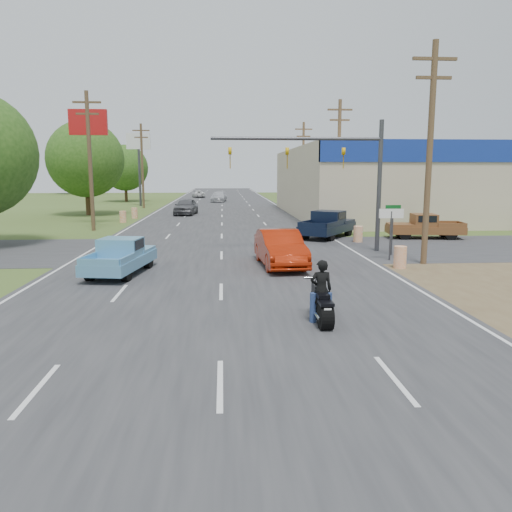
{
  "coord_description": "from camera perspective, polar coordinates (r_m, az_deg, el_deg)",
  "views": [
    {
      "loc": [
        0.09,
        -9.52,
        4.23
      ],
      "look_at": [
        1.26,
        8.0,
        1.3
      ],
      "focal_mm": 35.0,
      "sensor_mm": 36.0,
      "label": 1
    }
  ],
  "objects": [
    {
      "name": "lane_sign",
      "position": [
        24.99,
        15.17,
        3.8
      ],
      "size": [
        1.2,
        0.08,
        2.52
      ],
      "color": "#3F3F44",
      "rests_on": "ground"
    },
    {
      "name": "utility_pole_1",
      "position": [
        24.43,
        19.24,
        11.51
      ],
      "size": [
        2.0,
        0.28,
        10.0
      ],
      "color": "#4C3823",
      "rests_on": "ground"
    },
    {
      "name": "distant_car_grey",
      "position": [
        51.52,
        -8.01,
        5.61
      ],
      "size": [
        2.5,
        5.1,
        1.67
      ],
      "primitive_type": "imported",
      "rotation": [
        0.0,
        0.0,
        -0.11
      ],
      "color": "#535458",
      "rests_on": "ground"
    },
    {
      "name": "tree_5",
      "position": [
        108.73,
        12.35,
        10.14
      ],
      "size": [
        7.98,
        7.98,
        9.88
      ],
      "color": "#422D19",
      "rests_on": "ground"
    },
    {
      "name": "distant_car_silver",
      "position": [
        74.39,
        -4.29,
        6.76
      ],
      "size": [
        2.59,
        5.27,
        1.47
      ],
      "primitive_type": "imported",
      "rotation": [
        0.0,
        0.0,
        -0.11
      ],
      "color": "silver",
      "rests_on": "ground"
    },
    {
      "name": "motorcycle",
      "position": [
        14.32,
        7.47,
        -5.62
      ],
      "size": [
        0.71,
        2.31,
        1.18
      ],
      "rotation": [
        0.0,
        0.0,
        0.01
      ],
      "color": "black",
      "rests_on": "ground"
    },
    {
      "name": "utility_pole_2",
      "position": [
        41.61,
        9.43,
        10.85
      ],
      "size": [
        2.0,
        0.28,
        10.0
      ],
      "color": "#4C3823",
      "rests_on": "ground"
    },
    {
      "name": "barrel_1",
      "position": [
        31.37,
        11.58,
        2.46
      ],
      "size": [
        0.56,
        0.56,
        1.0
      ],
      "primitive_type": "cylinder",
      "color": "orange",
      "rests_on": "ground"
    },
    {
      "name": "pole_sign_left_far",
      "position": [
        66.44,
        -13.26,
        11.77
      ],
      "size": [
        3.0,
        0.35,
        9.2
      ],
      "color": "#3F3F44",
      "rests_on": "ground"
    },
    {
      "name": "distant_car_white",
      "position": [
        87.64,
        -6.59,
        7.04
      ],
      "size": [
        2.6,
        4.46,
        1.17
      ],
      "primitive_type": "imported",
      "rotation": [
        0.0,
        0.0,
        3.31
      ],
      "color": "silver",
      "rests_on": "ground"
    },
    {
      "name": "main_road",
      "position": [
        49.7,
        -3.92,
        4.59
      ],
      "size": [
        15.0,
        180.0,
        0.02
      ],
      "primitive_type": "cube",
      "color": "#2D2D30",
      "rests_on": "ground"
    },
    {
      "name": "cross_road",
      "position": [
        27.84,
        -3.96,
        0.74
      ],
      "size": [
        120.0,
        10.0,
        0.02
      ],
      "primitive_type": "cube",
      "color": "#2D2D30",
      "rests_on": "ground"
    },
    {
      "name": "blue_pickup",
      "position": [
        21.81,
        -15.14,
        0.02
      ],
      "size": [
        2.51,
        4.84,
        1.53
      ],
      "rotation": [
        0.0,
        0.0,
        -0.16
      ],
      "color": "black",
      "rests_on": "ground"
    },
    {
      "name": "brown_pickup",
      "position": [
        34.29,
        18.56,
        3.26
      ],
      "size": [
        5.02,
        2.44,
        1.6
      ],
      "rotation": [
        0.0,
        0.0,
        1.45
      ],
      "color": "black",
      "rests_on": "ground"
    },
    {
      "name": "tree_6",
      "position": [
        108.79,
        -20.19,
        10.11
      ],
      "size": [
        8.82,
        8.82,
        10.92
      ],
      "color": "#422D19",
      "rests_on": "ground"
    },
    {
      "name": "pole_sign_left_near",
      "position": [
        42.95,
        -18.56,
        12.93
      ],
      "size": [
        3.0,
        0.35,
        9.2
      ],
      "color": "#3F3F44",
      "rests_on": "ground"
    },
    {
      "name": "tree_2",
      "position": [
        76.86,
        -14.74,
        9.71
      ],
      "size": [
        6.72,
        6.72,
        8.32
      ],
      "color": "#422D19",
      "rests_on": "ground"
    },
    {
      "name": "barrel_0",
      "position": [
        23.23,
        16.15,
        -0.14
      ],
      "size": [
        0.56,
        0.56,
        1.0
      ],
      "primitive_type": "cylinder",
      "color": "orange",
      "rests_on": "ground"
    },
    {
      "name": "utility_pole_6",
      "position": [
        62.27,
        -12.88,
        10.25
      ],
      "size": [
        2.0,
        0.28,
        10.0
      ],
      "color": "#4C3823",
      "rests_on": "ground"
    },
    {
      "name": "street_name_sign",
      "position": [
        26.62,
        15.33,
        3.49
      ],
      "size": [
        0.8,
        0.08,
        2.61
      ],
      "color": "#3F3F44",
      "rests_on": "ground"
    },
    {
      "name": "signal_mast",
      "position": [
        27.14,
        8.53,
        10.58
      ],
      "size": [
        9.12,
        0.4,
        7.0
      ],
      "color": "#3F3F44",
      "rests_on": "ground"
    },
    {
      "name": "utility_pole_3",
      "position": [
        59.28,
        5.41,
        10.49
      ],
      "size": [
        2.0,
        0.28,
        10.0
      ],
      "color": "#4C3823",
      "rests_on": "ground"
    },
    {
      "name": "rider",
      "position": [
        14.3,
        7.44,
        -4.23
      ],
      "size": [
        0.63,
        0.42,
        1.73
      ],
      "primitive_type": "imported",
      "rotation": [
        0.0,
        0.0,
        3.15
      ],
      "color": "black",
      "rests_on": "ground"
    },
    {
      "name": "barrel_3",
      "position": [
        48.38,
        -13.72,
        4.79
      ],
      "size": [
        0.56,
        0.56,
        1.0
      ],
      "primitive_type": "cylinder",
      "color": "orange",
      "rests_on": "ground"
    },
    {
      "name": "utility_pole_5",
      "position": [
        38.74,
        -18.47,
        10.61
      ],
      "size": [
        2.0,
        0.28,
        10.0
      ],
      "color": "#4C3823",
      "rests_on": "ground"
    },
    {
      "name": "dirt_verge",
      "position": [
        22.76,
        24.93,
        -2.12
      ],
      "size": [
        8.0,
        18.0,
        0.01
      ],
      "primitive_type": "cube",
      "color": "brown",
      "rests_on": "ground"
    },
    {
      "name": "red_convertible",
      "position": [
        22.74,
        2.79,
        0.86
      ],
      "size": [
        2.13,
        5.13,
        1.65
      ],
      "primitive_type": "imported",
      "rotation": [
        0.0,
        0.0,
        0.08
      ],
      "color": "#9B1D07",
      "rests_on": "ground"
    },
    {
      "name": "navy_pickup",
      "position": [
        33.41,
        8.28,
        3.65
      ],
      "size": [
        4.68,
        5.56,
        1.77
      ],
      "rotation": [
        0.0,
        0.0,
        -0.59
      ],
      "color": "black",
      "rests_on": "ground"
    },
    {
      "name": "tree_1",
      "position": [
        53.3,
        -18.91,
        10.42
      ],
      "size": [
        7.56,
        7.56,
        9.36
      ],
      "color": "#422D19",
      "rests_on": "ground"
    },
    {
      "name": "barrel_2",
      "position": [
        44.52,
        -14.97,
        4.35
      ],
      "size": [
        0.56,
        0.56,
        1.0
      ],
      "primitive_type": "cylinder",
      "color": "orange",
      "rests_on": "ground"
    },
    {
      "name": "ground",
      "position": [
        10.42,
        -4.12,
        -14.51
      ],
      "size": [
        200.0,
        200.0,
        0.0
      ],
      "primitive_type": "plane",
      "color": "#405020",
      "rests_on": "ground"
    }
  ]
}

